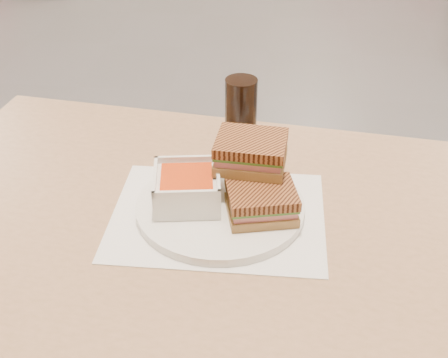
# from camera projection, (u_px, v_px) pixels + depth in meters

# --- Properties ---
(main_table) EXTENTS (1.27, 0.83, 0.75)m
(main_table) POSITION_uv_depth(u_px,v_px,m) (238.00, 272.00, 1.04)
(main_table) COLOR tan
(main_table) RESTS_ON ground
(tray_liner) EXTENTS (0.36, 0.28, 0.00)m
(tray_liner) POSITION_uv_depth(u_px,v_px,m) (218.00, 215.00, 0.99)
(tray_liner) COLOR white
(tray_liner) RESTS_ON main_table
(plate) EXTENTS (0.28, 0.28, 0.02)m
(plate) POSITION_uv_depth(u_px,v_px,m) (220.00, 207.00, 0.99)
(plate) COLOR white
(plate) RESTS_ON tray_liner
(soup_bowl) EXTENTS (0.12, 0.12, 0.06)m
(soup_bowl) POSITION_uv_depth(u_px,v_px,m) (187.00, 189.00, 0.98)
(soup_bowl) COLOR white
(soup_bowl) RESTS_ON plate
(panini_lower) EXTENTS (0.13, 0.11, 0.05)m
(panini_lower) POSITION_uv_depth(u_px,v_px,m) (261.00, 202.00, 0.95)
(panini_lower) COLOR #A6793F
(panini_lower) RESTS_ON plate
(panini_upper) EXTENTS (0.12, 0.10, 0.05)m
(panini_upper) POSITION_uv_depth(u_px,v_px,m) (251.00, 152.00, 0.98)
(panini_upper) COLOR #A6793F
(panini_upper) RESTS_ON panini_lower
(cola_glass) EXTENTS (0.06, 0.06, 0.14)m
(cola_glass) POSITION_uv_depth(u_px,v_px,m) (241.00, 111.00, 1.16)
(cola_glass) COLOR black
(cola_glass) RESTS_ON main_table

